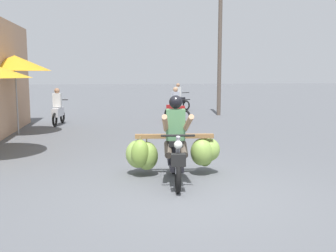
% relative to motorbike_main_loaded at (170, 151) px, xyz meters
% --- Properties ---
extents(ground_plane, '(120.00, 120.00, 0.00)m').
position_rel_motorbike_main_loaded_xyz_m(ground_plane, '(0.17, -1.10, -0.51)').
color(ground_plane, '#56595E').
extents(motorbike_main_loaded, '(1.91, 1.90, 1.58)m').
position_rel_motorbike_main_loaded_xyz_m(motorbike_main_loaded, '(0.00, 0.00, 0.00)').
color(motorbike_main_loaded, black).
rests_on(motorbike_main_loaded, ground).
extents(motorbike_distant_ahead_left, '(0.92, 1.44, 1.40)m').
position_rel_motorbike_main_loaded_xyz_m(motorbike_distant_ahead_left, '(1.46, 8.28, 0.06)').
color(motorbike_distant_ahead_left, black).
rests_on(motorbike_distant_ahead_left, ground).
extents(motorbike_distant_ahead_right, '(0.50, 1.62, 1.40)m').
position_rel_motorbike_main_loaded_xyz_m(motorbike_distant_ahead_right, '(-3.12, 7.86, 0.06)').
color(motorbike_distant_ahead_right, black).
rests_on(motorbike_distant_ahead_right, ground).
extents(motorbike_distant_far_ahead, '(0.96, 1.41, 1.40)m').
position_rel_motorbike_main_loaded_xyz_m(motorbike_distant_far_ahead, '(2.45, 13.51, 0.06)').
color(motorbike_distant_far_ahead, black).
rests_on(motorbike_distant_far_ahead, ground).
extents(market_umbrella_near_shop, '(2.21, 2.21, 2.51)m').
position_rel_motorbike_main_loaded_xyz_m(market_umbrella_near_shop, '(-4.08, 5.68, 1.77)').
color(market_umbrella_near_shop, '#99999E').
rests_on(market_umbrella_near_shop, ground).
extents(utility_pole, '(0.18, 0.18, 6.50)m').
position_rel_motorbike_main_loaded_xyz_m(utility_pole, '(3.82, 10.36, 2.75)').
color(utility_pole, brown).
rests_on(utility_pole, ground).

